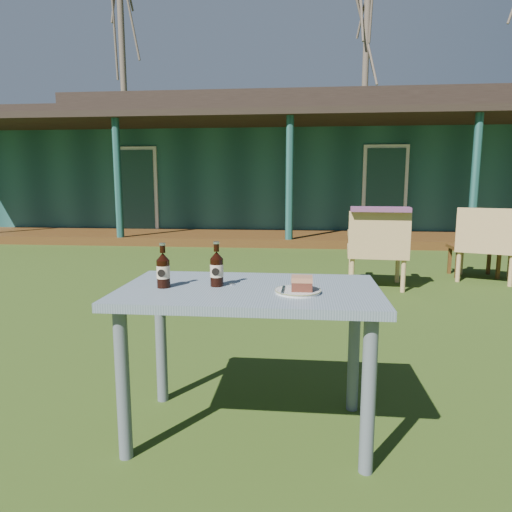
# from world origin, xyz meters

# --- Properties ---
(ground) EXTENTS (80.00, 80.00, 0.00)m
(ground) POSITION_xyz_m (0.00, 0.00, 0.00)
(ground) COLOR #334916
(pavilion) EXTENTS (15.80, 8.30, 3.45)m
(pavilion) POSITION_xyz_m (-0.00, 9.39, 1.61)
(pavilion) COLOR #1C4945
(pavilion) RESTS_ON ground
(tree_left) EXTENTS (0.28, 0.28, 10.50)m
(tree_left) POSITION_xyz_m (-8.00, 17.50, 5.25)
(tree_left) COLOR brown
(tree_left) RESTS_ON ground
(tree_mid) EXTENTS (0.28, 0.28, 9.50)m
(tree_mid) POSITION_xyz_m (3.00, 18.50, 4.75)
(tree_mid) COLOR brown
(tree_mid) RESTS_ON ground
(cafe_table) EXTENTS (1.20, 0.70, 0.72)m
(cafe_table) POSITION_xyz_m (0.00, -1.60, 0.62)
(cafe_table) COLOR slate
(cafe_table) RESTS_ON ground
(plate) EXTENTS (0.20, 0.20, 0.01)m
(plate) POSITION_xyz_m (0.22, -1.68, 0.73)
(plate) COLOR silver
(plate) RESTS_ON cafe_table
(cake_slice) EXTENTS (0.09, 0.09, 0.06)m
(cake_slice) POSITION_xyz_m (0.24, -1.69, 0.77)
(cake_slice) COLOR #52251A
(cake_slice) RESTS_ON plate
(fork) EXTENTS (0.01, 0.14, 0.00)m
(fork) POSITION_xyz_m (0.16, -1.69, 0.74)
(fork) COLOR silver
(fork) RESTS_ON plate
(cola_bottle_near) EXTENTS (0.06, 0.06, 0.21)m
(cola_bottle_near) POSITION_xyz_m (-0.16, -1.59, 0.80)
(cola_bottle_near) COLOR black
(cola_bottle_near) RESTS_ON cafe_table
(cola_bottle_far) EXTENTS (0.06, 0.06, 0.21)m
(cola_bottle_far) POSITION_xyz_m (-0.40, -1.64, 0.80)
(cola_bottle_far) COLOR black
(cola_bottle_far) RESTS_ON cafe_table
(bottle_cap) EXTENTS (0.03, 0.03, 0.01)m
(bottle_cap) POSITION_xyz_m (-0.09, -1.56, 0.72)
(bottle_cap) COLOR silver
(bottle_cap) RESTS_ON cafe_table
(armchair_left) EXTENTS (0.71, 0.67, 0.89)m
(armchair_left) POSITION_xyz_m (1.10, 1.61, 0.50)
(armchair_left) COLOR tan
(armchair_left) RESTS_ON ground
(armchair_right) EXTENTS (0.86, 0.83, 0.91)m
(armchair_right) POSITION_xyz_m (2.48, 2.10, 0.51)
(armchair_right) COLOR tan
(armchair_right) RESTS_ON ground
(floral_throw) EXTENTS (0.65, 0.29, 0.05)m
(floral_throw) POSITION_xyz_m (1.08, 1.43, 0.92)
(floral_throw) COLOR #6F3960
(floral_throw) RESTS_ON armchair_left
(side_table) EXTENTS (0.60, 0.40, 0.40)m
(side_table) POSITION_xyz_m (2.46, 2.41, 0.34)
(side_table) COLOR #4D2E12
(side_table) RESTS_ON ground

